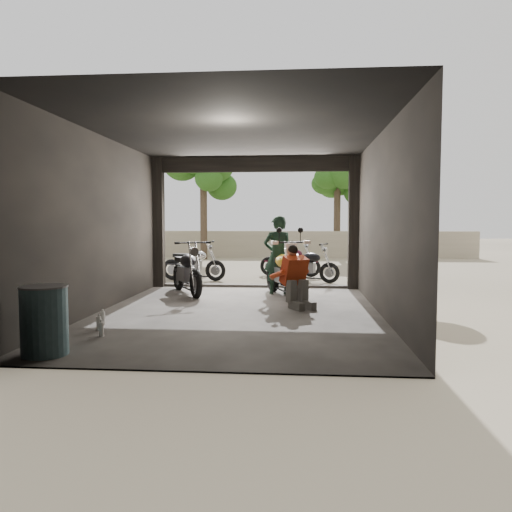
% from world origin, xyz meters
% --- Properties ---
extents(ground, '(80.00, 80.00, 0.00)m').
position_xyz_m(ground, '(0.00, 0.00, 0.00)').
color(ground, '#7A6D56').
rests_on(ground, ground).
extents(garage, '(7.00, 7.13, 3.20)m').
position_xyz_m(garage, '(0.00, 0.55, 1.28)').
color(garage, '#2D2B28').
rests_on(garage, ground).
extents(boundary_wall, '(18.00, 0.30, 1.20)m').
position_xyz_m(boundary_wall, '(0.00, 14.00, 0.60)').
color(boundary_wall, gray).
rests_on(boundary_wall, ground).
extents(tree_left, '(2.20, 2.20, 5.60)m').
position_xyz_m(tree_left, '(-3.00, 12.50, 3.99)').
color(tree_left, '#382B1E').
rests_on(tree_left, ground).
extents(tree_right, '(2.20, 2.20, 5.00)m').
position_xyz_m(tree_right, '(2.80, 14.00, 3.56)').
color(tree_right, '#382B1E').
rests_on(tree_right, ground).
extents(main_bike, '(1.36, 2.03, 1.26)m').
position_xyz_m(main_bike, '(0.72, 2.02, 0.63)').
color(main_bike, '#F1E0CB').
rests_on(main_bike, ground).
extents(left_bike, '(1.50, 1.93, 1.21)m').
position_xyz_m(left_bike, '(-1.43, 2.23, 0.61)').
color(left_bike, black).
rests_on(left_bike, ground).
extents(outside_bike_a, '(1.71, 0.92, 1.10)m').
position_xyz_m(outside_bike_a, '(-1.84, 4.85, 0.55)').
color(outside_bike_a, black).
rests_on(outside_bike_a, ground).
extents(outside_bike_b, '(1.70, 0.96, 1.08)m').
position_xyz_m(outside_bike_b, '(0.82, 6.12, 0.54)').
color(outside_bike_b, '#3E0F1D').
rests_on(outside_bike_b, ground).
extents(outside_bike_c, '(1.69, 1.13, 1.06)m').
position_xyz_m(outside_bike_c, '(1.31, 4.72, 0.53)').
color(outside_bike_c, black).
rests_on(outside_bike_c, ground).
extents(rider, '(0.72, 0.55, 1.77)m').
position_xyz_m(rider, '(0.62, 2.34, 0.88)').
color(rider, black).
rests_on(rider, ground).
extents(mechanic, '(0.91, 0.99, 1.15)m').
position_xyz_m(mechanic, '(1.05, 0.59, 0.58)').
color(mechanic, '#CF441B').
rests_on(mechanic, ground).
extents(stool, '(0.33, 0.33, 0.47)m').
position_xyz_m(stool, '(0.91, 2.56, 0.39)').
color(stool, black).
rests_on(stool, ground).
extents(helmet, '(0.32, 0.33, 0.24)m').
position_xyz_m(helmet, '(0.94, 2.55, 0.59)').
color(helmet, white).
rests_on(helmet, stool).
extents(oil_drum, '(0.62, 0.62, 0.86)m').
position_xyz_m(oil_drum, '(-2.00, -3.00, 0.43)').
color(oil_drum, '#3F626A').
rests_on(oil_drum, ground).
extents(sign_post, '(0.86, 0.08, 2.58)m').
position_xyz_m(sign_post, '(3.28, 2.58, 1.76)').
color(sign_post, black).
rests_on(sign_post, ground).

